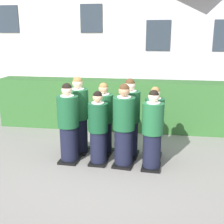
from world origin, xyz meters
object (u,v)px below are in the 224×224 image
Objects in this scene: student_rear_row_1 at (104,121)px; student_front_row_0 at (68,125)px; student_front_row_3 at (152,132)px; student_rear_row_0 at (79,117)px; student_rear_row_2 at (129,120)px; student_rear_row_3 at (154,125)px; student_front_row_1 at (98,130)px; student_front_row_2 at (124,128)px.

student_front_row_0 is at bearing -140.63° from student_rear_row_1.
student_front_row_3 is 1.23m from student_rear_row_1.
student_rear_row_0 is 1.07× the size of student_rear_row_1.
student_rear_row_1 reaches higher than student_front_row_3.
student_rear_row_0 is 1.00× the size of student_rear_row_2.
student_front_row_0 is at bearing -165.26° from student_rear_row_3.
student_front_row_1 is 1.09m from student_front_row_3.
student_rear_row_2 is 0.53m from student_rear_row_3.
student_front_row_2 is 0.76m from student_rear_row_3.
student_rear_row_1 is at bearing 1.42° from student_rear_row_0.
student_rear_row_3 is at bearing 22.76° from student_front_row_1.
student_rear_row_0 reaches higher than student_front_row_2.
student_rear_row_2 reaches higher than student_front_row_1.
student_front_row_2 is 0.98× the size of student_rear_row_0.
student_rear_row_0 is at bearing 160.41° from student_front_row_3.
student_rear_row_3 is (1.11, 0.47, 0.02)m from student_front_row_1.
student_rear_row_3 is at bearing 14.74° from student_front_row_0.
student_rear_row_2 is at bearing -1.51° from student_rear_row_0.
student_front_row_0 reaches higher than student_front_row_3.
student_front_row_2 is 0.98× the size of student_rear_row_2.
student_rear_row_3 is at bearing 38.86° from student_front_row_2.
student_front_row_1 is at bearing -0.91° from student_front_row_0.
student_front_row_2 is at bearing -0.84° from student_front_row_0.
student_rear_row_1 is at bearing 133.12° from student_front_row_2.
student_front_row_3 is (1.09, -0.06, 0.03)m from student_front_row_1.
student_front_row_3 is at bearing -5.48° from student_front_row_2.
student_front_row_1 is (0.62, -0.01, -0.07)m from student_front_row_0.
student_rear_row_0 is at bearing -178.58° from student_rear_row_1.
student_front_row_0 reaches higher than student_rear_row_3.
student_rear_row_2 reaches higher than student_rear_row_1.
student_rear_row_0 is (-0.55, 0.52, 0.10)m from student_front_row_1.
student_front_row_1 is at bearing -43.64° from student_rear_row_0.
student_front_row_0 is 1.07× the size of student_rear_row_3.
student_rear_row_1 is (-0.51, 0.54, -0.04)m from student_front_row_2.
student_front_row_2 is (0.52, -0.01, 0.08)m from student_front_row_1.
student_rear_row_0 is at bearing 153.74° from student_front_row_2.
student_front_row_0 reaches higher than student_front_row_1.
student_rear_row_1 is at bearing 176.40° from student_rear_row_3.
student_rear_row_3 is (1.10, -0.07, -0.02)m from student_rear_row_1.
student_rear_row_1 is (-1.07, 0.60, 0.01)m from student_front_row_3.
student_front_row_0 is at bearing -98.62° from student_rear_row_0.
student_rear_row_3 is at bearing -2.72° from student_rear_row_2.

